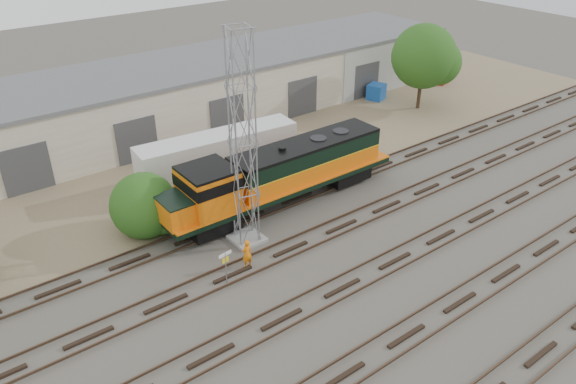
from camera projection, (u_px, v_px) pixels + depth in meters
ground at (358, 238)px, 33.87m from camera, size 140.00×140.00×0.00m
dirt_strip at (227, 154)px, 44.28m from camera, size 80.00×16.00×0.02m
tracks at (395, 261)px, 31.74m from camera, size 80.00×20.40×0.28m
warehouse at (177, 95)px, 48.56m from camera, size 58.40×10.40×5.30m
locomotive at (279, 174)px, 36.09m from camera, size 16.97×2.98×4.08m
signal_tower at (243, 146)px, 30.71m from camera, size 1.87×1.87×12.64m
sign_post at (226, 262)px, 29.47m from camera, size 0.81×0.13×1.99m
worker at (247, 254)px, 30.98m from camera, size 0.65×0.44×1.74m
semi_trailer at (222, 151)px, 39.45m from camera, size 11.75×3.32×3.57m
dumpster_blue at (376, 92)px, 54.94m from camera, size 2.04×1.99×1.50m
dumpster_red at (440, 77)px, 59.24m from camera, size 1.88×1.82×1.40m
tree_mid at (148, 207)px, 33.78m from camera, size 4.28×4.07×4.07m
tree_east at (428, 58)px, 50.80m from camera, size 6.13×5.84×7.88m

